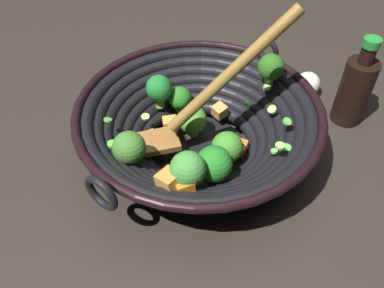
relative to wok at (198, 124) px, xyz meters
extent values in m
plane|color=#28231E|center=(0.00, 0.00, -0.07)|extent=(4.00, 4.00, 0.00)
cylinder|color=black|center=(0.00, 0.00, -0.06)|extent=(0.16, 0.16, 0.01)
torus|color=black|center=(0.00, 0.00, -0.04)|extent=(0.21, 0.21, 0.02)
torus|color=black|center=(0.00, 0.00, -0.03)|extent=(0.24, 0.24, 0.02)
torus|color=black|center=(0.00, 0.00, -0.02)|extent=(0.26, 0.26, 0.02)
torus|color=black|center=(0.00, 0.00, -0.01)|extent=(0.29, 0.29, 0.02)
torus|color=black|center=(0.00, 0.00, 0.00)|extent=(0.32, 0.32, 0.02)
torus|color=black|center=(0.00, 0.00, 0.01)|extent=(0.34, 0.34, 0.02)
torus|color=black|center=(0.00, 0.00, 0.02)|extent=(0.37, 0.37, 0.02)
torus|color=black|center=(0.00, 0.00, 0.03)|extent=(0.39, 0.39, 0.01)
torus|color=black|center=(-0.04, 0.20, 0.03)|extent=(0.05, 0.02, 0.05)
torus|color=black|center=(0.04, -0.20, 0.03)|extent=(0.05, 0.02, 0.05)
cylinder|color=#65A64E|center=(-0.02, -0.12, -0.01)|extent=(0.02, 0.02, 0.02)
sphere|color=#3D732A|center=(-0.02, -0.12, 0.02)|extent=(0.05, 0.05, 0.05)
cylinder|color=#83BA55|center=(-0.03, 0.02, -0.05)|extent=(0.03, 0.03, 0.02)
sphere|color=#4F982E|center=(-0.03, 0.02, -0.02)|extent=(0.05, 0.05, 0.05)
cylinder|color=#6C9A4C|center=(0.08, -0.09, 0.00)|extent=(0.03, 0.03, 0.02)
sphere|color=#418A38|center=(0.08, -0.09, 0.03)|extent=(0.05, 0.05, 0.05)
cylinder|color=#679B4F|center=(0.06, 0.00, -0.04)|extent=(0.03, 0.03, 0.02)
sphere|color=#3B8227|center=(0.06, 0.00, -0.01)|extent=(0.05, 0.05, 0.05)
cylinder|color=#7FBA5D|center=(-0.08, 0.03, -0.04)|extent=(0.02, 0.02, 0.02)
sphere|color=#266C1E|center=(-0.08, 0.03, -0.01)|extent=(0.04, 0.04, 0.04)
cylinder|color=#6CA04E|center=(0.02, 0.14, 0.02)|extent=(0.02, 0.02, 0.02)
sphere|color=#275E1B|center=(0.02, 0.14, 0.05)|extent=(0.04, 0.04, 0.04)
cylinder|color=#649D4A|center=(0.08, -0.05, -0.02)|extent=(0.02, 0.02, 0.02)
sphere|color=#217721|center=(0.08, -0.05, 0.01)|extent=(0.05, 0.05, 0.05)
cylinder|color=olive|center=(-0.10, 0.00, -0.01)|extent=(0.02, 0.02, 0.02)
sphere|color=#1D722A|center=(-0.10, 0.00, 0.02)|extent=(0.04, 0.04, 0.04)
cube|color=gold|center=(-0.06, -0.01, -0.03)|extent=(0.03, 0.03, 0.03)
cube|color=#C96F1D|center=(0.09, -0.11, 0.01)|extent=(0.03, 0.03, 0.03)
cube|color=#CA632E|center=(0.06, 0.04, -0.03)|extent=(0.03, 0.03, 0.03)
cube|color=#DF9749|center=(-0.02, 0.07, -0.03)|extent=(0.02, 0.03, 0.03)
cube|color=#DFAE6B|center=(-0.05, -0.06, -0.04)|extent=(0.03, 0.03, 0.03)
cube|color=#C8863D|center=(0.07, -0.12, 0.02)|extent=(0.04, 0.03, 0.03)
cylinder|color=#56B247|center=(-0.04, -0.13, 0.02)|extent=(0.02, 0.02, 0.00)
cylinder|color=#56B247|center=(0.13, 0.05, 0.01)|extent=(0.02, 0.02, 0.01)
cylinder|color=#6BC651|center=(0.12, 0.04, 0.01)|extent=(0.01, 0.01, 0.01)
cylinder|color=#99D166|center=(0.13, 0.03, 0.03)|extent=(0.02, 0.02, 0.00)
cylinder|color=#56B247|center=(0.11, 0.08, 0.03)|extent=(0.02, 0.02, 0.01)
cylinder|color=#99D166|center=(0.03, 0.13, 0.02)|extent=(0.02, 0.02, 0.01)
cylinder|color=#56B247|center=(-0.07, -0.12, 0.03)|extent=(0.01, 0.01, 0.01)
cylinder|color=#56B247|center=(0.02, 0.10, 0.00)|extent=(0.01, 0.01, 0.01)
cylinder|color=#99D166|center=(-0.08, -0.05, 0.00)|extent=(0.02, 0.02, 0.01)
cylinder|color=#99D166|center=(0.06, 0.10, 0.01)|extent=(0.02, 0.02, 0.01)
cube|color=brown|center=(-0.03, -0.06, -0.02)|extent=(0.08, 0.09, 0.01)
cylinder|color=olive|center=(0.02, 0.04, 0.09)|extent=(0.11, 0.18, 0.19)
cylinder|color=black|center=(0.12, 0.26, 0.00)|extent=(0.05, 0.05, 0.12)
cylinder|color=black|center=(0.12, 0.26, 0.07)|extent=(0.02, 0.02, 0.03)
cylinder|color=#238433|center=(0.12, 0.26, 0.09)|extent=(0.03, 0.03, 0.01)
sphere|color=silver|center=(0.03, 0.27, -0.04)|extent=(0.05, 0.05, 0.05)
camera|label=1|loc=(0.33, -0.32, 0.42)|focal=36.94mm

